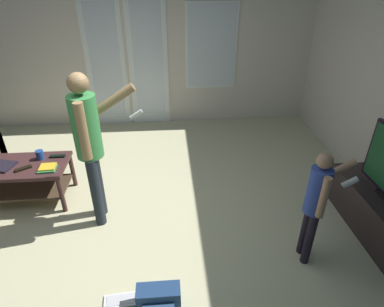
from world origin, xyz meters
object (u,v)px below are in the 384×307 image
coffee_table (25,175)px  cup_near_edge (40,155)px  person_child (317,200)px  dvd_remote_slim (57,156)px  backpack (159,298)px  book_stack (47,168)px  tv_stand (382,219)px  tv_remote_black (23,169)px  person_adult (90,139)px  loose_keyboard (131,299)px

coffee_table → cup_near_edge: size_ratio=8.96×
person_child → dvd_remote_slim: person_child is taller
backpack → book_stack: (-1.19, 1.40, 0.39)m
tv_stand → tv_remote_black: (-3.66, 0.80, 0.27)m
dvd_remote_slim → tv_remote_black: bearing=-140.5°
person_adult → tv_remote_black: person_adult is taller
tv_stand → book_stack: size_ratio=7.53×
cup_near_edge → book_stack: bearing=-58.0°
tv_stand → dvd_remote_slim: dvd_remote_slim is taller
coffee_table → backpack: size_ratio=2.74×
backpack → book_stack: 1.88m
tv_remote_black → book_stack: bearing=-39.0°
person_child → backpack: size_ratio=3.22×
person_adult → book_stack: bearing=155.0°
coffee_table → book_stack: book_stack is taller
tv_remote_black → person_adult: bearing=-53.1°
coffee_table → person_child: (2.86, -1.10, 0.33)m
tv_remote_black → book_stack: size_ratio=0.90×
person_child → person_adult: bearing=160.1°
cup_near_edge → dvd_remote_slim: bearing=9.0°
loose_keyboard → tv_remote_black: tv_remote_black is taller
person_adult → loose_keyboard: 1.47m
person_child → book_stack: (-2.54, 0.98, -0.18)m
coffee_table → cup_near_edge: cup_near_edge is taller
person_adult → backpack: bearing=-61.4°
tv_stand → person_adult: bearing=169.8°
tv_remote_black → book_stack: book_stack is taller
coffee_table → cup_near_edge: bearing=34.3°
person_child → dvd_remote_slim: bearing=153.7°
tv_remote_black → coffee_table: bearing=83.0°
backpack → tv_remote_black: bearing=135.7°
coffee_table → tv_remote_black: tv_remote_black is taller
backpack → person_adult: bearing=118.6°
loose_keyboard → cup_near_edge: (-1.11, 1.55, 0.52)m
tv_stand → dvd_remote_slim: size_ratio=8.40×
person_adult → dvd_remote_slim: size_ratio=9.41×
cup_near_edge → dvd_remote_slim: 0.18m
person_adult → backpack: size_ratio=4.60×
tv_remote_black → tv_stand: bearing=-46.4°
coffee_table → tv_stand: (3.71, -0.90, -0.13)m
dvd_remote_slim → book_stack: bearing=-96.3°
coffee_table → tv_remote_black: 0.18m
cup_near_edge → coffee_table: bearing=-145.7°
person_adult → tv_remote_black: size_ratio=9.41×
backpack → dvd_remote_slim: dvd_remote_slim is taller
book_stack → tv_remote_black: bearing=175.1°
backpack → book_stack: bearing=130.4°
tv_stand → person_child: 0.99m
tv_remote_black → dvd_remote_slim: (0.30, 0.24, 0.00)m
tv_stand → tv_remote_black: 3.75m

